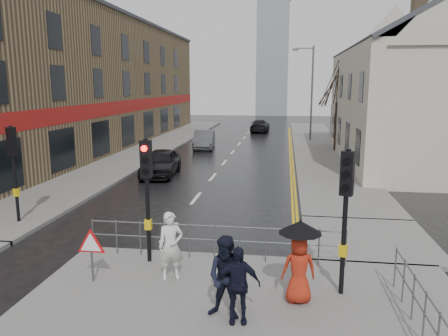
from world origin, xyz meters
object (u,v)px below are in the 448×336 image
(car_mid, at_px, (204,140))
(car_parked, at_px, (161,163))
(pedestrian_a, at_px, (171,246))
(pedestrian_with_umbrella, at_px, (299,256))
(pedestrian_d, at_px, (237,285))
(pedestrian_b, at_px, (227,278))

(car_mid, bearing_deg, car_parked, -98.67)
(pedestrian_a, relative_size, car_parked, 0.40)
(pedestrian_with_umbrella, bearing_deg, pedestrian_a, 165.80)
(pedestrian_a, xyz_separation_m, car_parked, (-3.96, 12.76, -0.27))
(car_parked, bearing_deg, pedestrian_a, -75.93)
(pedestrian_a, xyz_separation_m, pedestrian_d, (1.86, -1.80, -0.05))
(pedestrian_b, relative_size, pedestrian_d, 1.09)
(pedestrian_a, bearing_deg, car_mid, 75.61)
(pedestrian_a, bearing_deg, pedestrian_d, -67.11)
(pedestrian_a, xyz_separation_m, pedestrian_b, (1.64, -1.67, 0.03))
(pedestrian_b, height_order, car_parked, pedestrian_b)
(car_parked, relative_size, car_mid, 1.00)
(pedestrian_with_umbrella, relative_size, car_mid, 0.44)
(car_parked, bearing_deg, pedestrian_with_umbrella, -65.60)
(pedestrian_a, relative_size, pedestrian_b, 0.97)
(pedestrian_b, bearing_deg, car_parked, 120.64)
(pedestrian_d, bearing_deg, car_parked, 103.64)
(pedestrian_d, bearing_deg, pedestrian_with_umbrella, 30.72)
(pedestrian_b, distance_m, car_mid, 25.41)
(pedestrian_d, bearing_deg, pedestrian_a, 127.74)
(pedestrian_with_umbrella, distance_m, car_parked, 15.29)
(pedestrian_d, relative_size, car_mid, 0.38)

